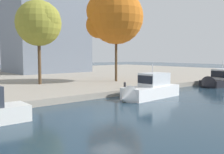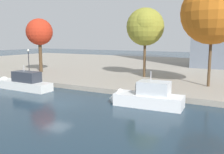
% 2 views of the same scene
% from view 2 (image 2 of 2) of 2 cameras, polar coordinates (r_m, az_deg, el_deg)
% --- Properties ---
extents(ground_plane, '(220.00, 220.00, 0.00)m').
position_cam_2_polar(ground_plane, '(26.51, -12.63, -6.18)').
color(ground_plane, '#1E3342').
extents(dock_promenade, '(120.00, 55.00, 0.63)m').
position_cam_2_polar(dock_promenade, '(56.50, 10.86, 2.16)').
color(dock_promenade, gray).
rests_on(dock_promenade, ground_plane).
extents(motor_yacht_1, '(9.61, 2.31, 3.99)m').
position_cam_2_polar(motor_yacht_1, '(35.59, -20.31, -1.45)').
color(motor_yacht_1, silver).
rests_on(motor_yacht_1, ground_plane).
extents(motor_yacht_2, '(7.97, 2.94, 4.44)m').
position_cam_2_polar(motor_yacht_2, '(25.35, 7.42, -5.10)').
color(motor_yacht_2, white).
rests_on(motor_yacht_2, ground_plane).
extents(mooring_bollard_0, '(0.26, 0.26, 0.73)m').
position_cam_2_polar(mooring_bollard_0, '(41.80, -21.56, 0.33)').
color(mooring_bollard_0, '#2D2D33').
rests_on(mooring_bollard_0, dock_promenade).
extents(mooring_bollard_1, '(0.30, 0.30, 0.74)m').
position_cam_2_polar(mooring_bollard_1, '(28.75, 10.73, -2.84)').
color(mooring_bollard_1, '#2D2D33').
rests_on(mooring_bollard_1, dock_promenade).
extents(lamp_post, '(0.36, 0.36, 4.48)m').
position_cam_2_polar(lamp_post, '(42.11, -18.75, 3.53)').
color(lamp_post, black).
rests_on(lamp_post, dock_promenade).
extents(tree_1, '(7.95, 7.87, 13.29)m').
position_cam_2_polar(tree_1, '(34.42, 21.65, 13.67)').
color(tree_1, '#4C3823').
rests_on(tree_1, dock_promenade).
extents(tree_2, '(5.94, 5.97, 10.98)m').
position_cam_2_polar(tree_2, '(39.59, 7.71, 11.60)').
color(tree_2, '#4C3823').
rests_on(tree_2, dock_promenade).
extents(tree_3, '(4.81, 4.81, 9.79)m').
position_cam_2_polar(tree_3, '(47.34, -16.41, 10.03)').
color(tree_3, '#4C3823').
rests_on(tree_3, dock_promenade).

